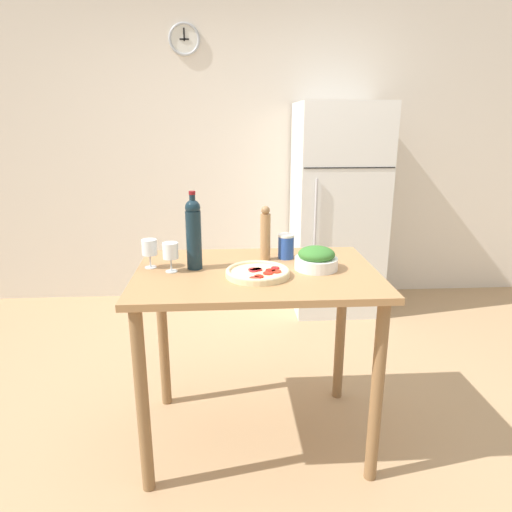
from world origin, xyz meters
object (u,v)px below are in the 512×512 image
Objects in this scene: pepper_mill at (265,234)px; homemade_pizza at (257,272)px; salt_canister at (286,246)px; refrigerator at (337,210)px; wine_glass_near at (171,252)px; salad_bowl at (316,259)px; wine_glass_far at (149,248)px; wine_bottle at (194,233)px.

homemade_pizza is at bearing -103.14° from pepper_mill.
homemade_pizza is at bearing -121.51° from salt_canister.
homemade_pizza is (-0.80, -1.81, 0.06)m from refrigerator.
salt_canister is at bearing 18.15° from wine_glass_near.
salad_bowl is 1.63× the size of salt_canister.
wine_glass_near is 1.00× the size of wine_glass_far.
refrigerator reaches higher than homemade_pizza.
refrigerator is 12.50× the size of wine_glass_near.
refrigerator reaches higher than wine_glass_near.
wine_glass_far reaches higher than salad_bowl.
wine_bottle reaches higher than salad_bowl.
wine_glass_near is 0.41m from homemade_pizza.
wine_bottle is 0.35m from homemade_pizza.
refrigerator is 2.10m from wine_glass_near.
wine_glass_near is 0.13m from wine_glass_far.
salad_bowl is at bearing 16.56° from homemade_pizza.
wine_glass_near is 0.51× the size of pepper_mill.
homemade_pizza is (0.39, -0.09, -0.08)m from wine_glass_near.
salad_bowl is 0.30m from homemade_pizza.
wine_bottle is at bearing 21.39° from wine_glass_near.
pepper_mill reaches higher than homemade_pizza.
refrigerator reaches higher than wine_glass_far.
salad_bowl is at bearing -36.62° from pepper_mill.
wine_glass_near is (-0.11, -0.04, -0.08)m from wine_bottle.
homemade_pizza is 2.32× the size of salt_canister.
salad_bowl is 0.22m from salt_canister.
refrigerator reaches higher than salad_bowl.
salad_bowl is (-0.51, -1.73, 0.09)m from refrigerator.
wine_bottle is 2.95× the size of salt_canister.
wine_glass_near is (-1.20, -1.73, 0.14)m from refrigerator.
homemade_pizza is at bearing -24.32° from wine_bottle.
wine_glass_near is at bearing 167.35° from homemade_pizza.
salad_bowl is at bearing -4.41° from wine_bottle.
homemade_pizza is (-0.06, -0.26, -0.12)m from pepper_mill.
pepper_mill is (0.56, 0.10, 0.04)m from wine_glass_far.
salad_bowl is (0.68, -0.00, -0.05)m from wine_glass_near.
wine_glass_far is 0.57m from pepper_mill.
pepper_mill is 2.19× the size of salt_canister.
refrigerator is 1.74m from pepper_mill.
wine_bottle is 2.66× the size of wine_glass_far.
wine_glass_far is at bearing 174.95° from salad_bowl.
refrigerator reaches higher than salt_canister.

